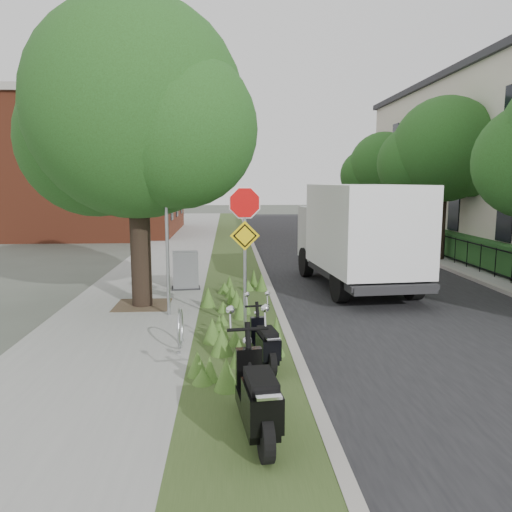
{
  "coord_description": "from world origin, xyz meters",
  "views": [
    {
      "loc": [
        -1.76,
        -10.01,
        3.33
      ],
      "look_at": [
        -1.0,
        3.41,
        1.3
      ],
      "focal_mm": 35.0,
      "sensor_mm": 36.0,
      "label": 1
    }
  ],
  "objects": [
    {
      "name": "bike_hoop",
      "position": [
        -2.7,
        -0.6,
        0.5
      ],
      "size": [
        0.06,
        0.78,
        0.77
      ],
      "color": "#A5A8AD",
      "rests_on": "ground"
    },
    {
      "name": "footpath_far",
      "position": [
        8.2,
        10.0,
        0.06
      ],
      "size": [
        3.2,
        60.0,
        0.12
      ],
      "primitive_type": "cube",
      "color": "gray",
      "rests_on": "ground"
    },
    {
      "name": "verge",
      "position": [
        -1.5,
        10.0,
        0.06
      ],
      "size": [
        2.0,
        60.0,
        0.12
      ],
      "primitive_type": "cube",
      "color": "#364B20",
      "rests_on": "ground"
    },
    {
      "name": "far_tree_b",
      "position": [
        6.94,
        10.05,
        4.37
      ],
      "size": [
        4.83,
        4.31,
        6.56
      ],
      "color": "black",
      "rests_on": "ground"
    },
    {
      "name": "far_tree_c",
      "position": [
        6.94,
        18.04,
        3.95
      ],
      "size": [
        4.37,
        3.89,
        5.93
      ],
      "color": "black",
      "rests_on": "ground"
    },
    {
      "name": "kerb_far",
      "position": [
        6.5,
        10.0,
        0.07
      ],
      "size": [
        0.2,
        60.0,
        0.13
      ],
      "primitive_type": "cube",
      "color": "#9E9991",
      "rests_on": "ground"
    },
    {
      "name": "bare_post",
      "position": [
        -3.2,
        1.8,
        2.12
      ],
      "size": [
        0.08,
        0.08,
        4.0
      ],
      "color": "#A5A8AD",
      "rests_on": "ground"
    },
    {
      "name": "scooter_far",
      "position": [
        -1.13,
        -1.78,
        0.47
      ],
      "size": [
        0.48,
        1.53,
        0.73
      ],
      "color": "black",
      "rests_on": "ground"
    },
    {
      "name": "hedge_far",
      "position": [
        7.9,
        10.0,
        0.67
      ],
      "size": [
        1.0,
        24.0,
        1.1
      ],
      "primitive_type": "cube",
      "color": "#18441C",
      "rests_on": "footpath_far"
    },
    {
      "name": "fence_far",
      "position": [
        7.2,
        10.0,
        0.67
      ],
      "size": [
        0.04,
        24.0,
        1.0
      ],
      "color": "black",
      "rests_on": "ground"
    },
    {
      "name": "ground",
      "position": [
        0.0,
        0.0,
        0.0
      ],
      "size": [
        120.0,
        120.0,
        0.0
      ],
      "primitive_type": "plane",
      "color": "#4C5147",
      "rests_on": "ground"
    },
    {
      "name": "street_tree_main",
      "position": [
        -4.08,
        2.86,
        4.8
      ],
      "size": [
        6.21,
        5.54,
        7.66
      ],
      "color": "black",
      "rests_on": "ground"
    },
    {
      "name": "brick_building",
      "position": [
        -9.5,
        22.0,
        4.21
      ],
      "size": [
        9.4,
        10.4,
        8.3
      ],
      "color": "brown",
      "rests_on": "ground"
    },
    {
      "name": "road",
      "position": [
        3.0,
        10.0,
        0.01
      ],
      "size": [
        7.0,
        60.0,
        0.01
      ],
      "primitive_type": "cube",
      "color": "black",
      "rests_on": "ground"
    },
    {
      "name": "kerb_near",
      "position": [
        -0.5,
        10.0,
        0.07
      ],
      "size": [
        0.2,
        60.0,
        0.13
      ],
      "primitive_type": "cube",
      "color": "#9E9991",
      "rests_on": "ground"
    },
    {
      "name": "sign_assembly",
      "position": [
        -1.4,
        0.58,
        2.33
      ],
      "size": [
        0.94,
        0.08,
        3.22
      ],
      "color": "#A5A8AD",
      "rests_on": "ground"
    },
    {
      "name": "utility_cabinet",
      "position": [
        -3.04,
        4.8,
        0.66
      ],
      "size": [
        0.9,
        0.65,
        1.12
      ],
      "color": "#262628",
      "rests_on": "ground"
    },
    {
      "name": "scooter_near",
      "position": [
        -1.4,
        -4.21,
        0.57
      ],
      "size": [
        0.54,
        1.94,
        0.92
      ],
      "color": "black",
      "rests_on": "ground"
    },
    {
      "name": "sidewalk_near",
      "position": [
        -4.25,
        10.0,
        0.06
      ],
      "size": [
        3.5,
        60.0,
        0.12
      ],
      "primitive_type": "cube",
      "color": "gray",
      "rests_on": "ground"
    },
    {
      "name": "box_truck",
      "position": [
        2.23,
        5.01,
        1.79
      ],
      "size": [
        2.91,
        6.26,
        2.75
      ],
      "color": "#262628",
      "rests_on": "ground"
    }
  ]
}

